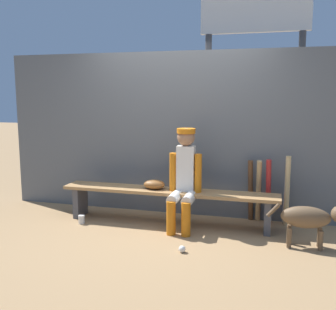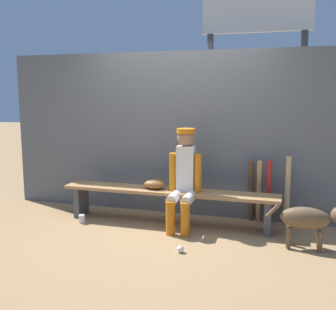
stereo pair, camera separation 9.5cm
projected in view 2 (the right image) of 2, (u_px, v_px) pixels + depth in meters
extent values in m
plane|color=#9E7A51|center=(168.00, 223.00, 5.06)|extent=(30.00, 30.00, 0.00)
cube|color=#595E63|center=(178.00, 134.00, 5.34)|extent=(5.02, 0.03, 2.22)
cube|color=#AD7F4C|center=(168.00, 191.00, 4.99)|extent=(2.79, 0.36, 0.04)
cube|color=#4C4C51|center=(81.00, 201.00, 5.37)|extent=(0.08, 0.29, 0.41)
cube|color=#4C4C51|center=(268.00, 217.00, 4.68)|extent=(0.08, 0.29, 0.41)
cube|color=silver|center=(186.00, 169.00, 4.88)|extent=(0.22, 0.13, 0.57)
sphere|color=#9E7051|center=(186.00, 137.00, 4.82)|extent=(0.22, 0.22, 0.22)
cylinder|color=orange|center=(186.00, 131.00, 4.81)|extent=(0.23, 0.23, 0.06)
cylinder|color=silver|center=(175.00, 197.00, 4.78)|extent=(0.13, 0.38, 0.13)
cylinder|color=orange|center=(170.00, 218.00, 4.63)|extent=(0.11, 0.11, 0.41)
cylinder|color=orange|center=(173.00, 172.00, 4.91)|extent=(0.09, 0.09, 0.49)
cylinder|color=silver|center=(189.00, 198.00, 4.73)|extent=(0.13, 0.38, 0.13)
cylinder|color=orange|center=(185.00, 219.00, 4.58)|extent=(0.11, 0.11, 0.41)
cylinder|color=orange|center=(198.00, 174.00, 4.82)|extent=(0.09, 0.09, 0.49)
ellipsoid|color=brown|center=(154.00, 184.00, 5.03)|extent=(0.28, 0.20, 0.12)
cylinder|color=brown|center=(251.00, 191.00, 5.09)|extent=(0.10, 0.18, 0.82)
cylinder|color=tan|center=(259.00, 192.00, 5.02)|extent=(0.07, 0.24, 0.83)
cylinder|color=#B22323|center=(269.00, 193.00, 4.94)|extent=(0.09, 0.17, 0.85)
cylinder|color=#B7B7BC|center=(287.00, 192.00, 4.93)|extent=(0.08, 0.23, 0.86)
cylinder|color=tan|center=(288.00, 192.00, 4.87)|extent=(0.07, 0.14, 0.91)
sphere|color=white|center=(180.00, 249.00, 4.13)|extent=(0.07, 0.07, 0.07)
cylinder|color=silver|center=(82.00, 219.00, 5.07)|extent=(0.08, 0.08, 0.11)
cylinder|color=#1E47AD|center=(176.00, 185.00, 5.03)|extent=(0.08, 0.08, 0.11)
cylinder|color=#3F3F42|center=(209.00, 118.00, 6.19)|extent=(0.10, 0.10, 2.56)
cylinder|color=#3F3F42|center=(300.00, 120.00, 5.80)|extent=(0.10, 0.10, 2.56)
cube|color=white|center=(257.00, 5.00, 5.74)|extent=(1.61, 0.08, 0.77)
ellipsoid|color=brown|center=(305.00, 218.00, 4.20)|extent=(0.52, 0.20, 0.24)
cylinder|color=brown|center=(273.00, 211.00, 4.28)|extent=(0.15, 0.04, 0.16)
cylinder|color=brown|center=(319.00, 238.00, 4.25)|extent=(0.05, 0.05, 0.22)
cylinder|color=brown|center=(320.00, 242.00, 4.13)|extent=(0.05, 0.05, 0.22)
cylinder|color=brown|center=(288.00, 235.00, 4.33)|extent=(0.05, 0.05, 0.22)
cylinder|color=brown|center=(288.00, 239.00, 4.22)|extent=(0.05, 0.05, 0.22)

